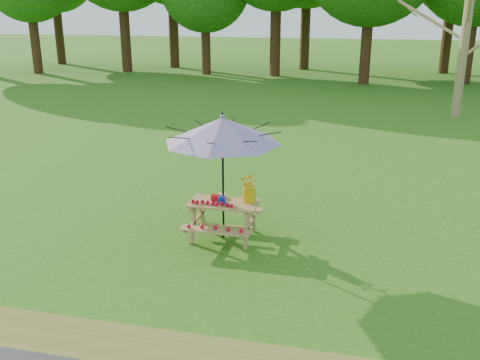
# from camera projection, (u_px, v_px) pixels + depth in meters

# --- Properties ---
(ground) EXTENTS (120.00, 120.00, 0.00)m
(ground) POSITION_uv_depth(u_px,v_px,m) (369.00, 271.00, 8.30)
(ground) COLOR #2D6313
(ground) RESTS_ON ground
(picnic_table) EXTENTS (1.20, 1.32, 0.67)m
(picnic_table) POSITION_uv_depth(u_px,v_px,m) (223.00, 220.00, 9.40)
(picnic_table) COLOR #AA854D
(picnic_table) RESTS_ON ground
(patio_umbrella) EXTENTS (2.06, 2.06, 2.25)m
(patio_umbrella) POSITION_uv_depth(u_px,v_px,m) (222.00, 130.00, 8.90)
(patio_umbrella) COLOR black
(patio_umbrella) RESTS_ON ground
(produce_bins) EXTENTS (0.28, 0.43, 0.13)m
(produce_bins) POSITION_uv_depth(u_px,v_px,m) (220.00, 198.00, 9.33)
(produce_bins) COLOR red
(produce_bins) RESTS_ON picnic_table
(tomatoes_row) EXTENTS (0.77, 0.13, 0.07)m
(tomatoes_row) POSITION_uv_depth(u_px,v_px,m) (212.00, 203.00, 9.15)
(tomatoes_row) COLOR red
(tomatoes_row) RESTS_ON picnic_table
(flower_bucket) EXTENTS (0.33, 0.29, 0.53)m
(flower_bucket) POSITION_uv_depth(u_px,v_px,m) (249.00, 186.00, 9.24)
(flower_bucket) COLOR #E0AD0B
(flower_bucket) RESTS_ON picnic_table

